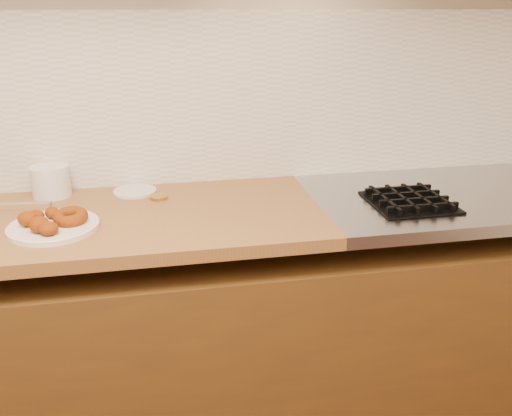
% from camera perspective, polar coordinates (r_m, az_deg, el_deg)
% --- Properties ---
extents(wall_back, '(4.00, 0.02, 2.70)m').
position_cam_1_polar(wall_back, '(1.95, -10.81, 15.40)').
color(wall_back, beige).
rests_on(wall_back, ground).
extents(base_cabinet, '(3.60, 0.60, 0.77)m').
position_cam_1_polar(base_cabinet, '(1.99, -8.76, -14.31)').
color(base_cabinet, '#593712').
rests_on(base_cabinet, floor).
extents(stovetop, '(1.30, 0.62, 0.04)m').
position_cam_1_polar(stovetop, '(2.11, 23.39, 1.31)').
color(stovetop, '#9EA0A5').
rests_on(stovetop, base_cabinet).
extents(backsplash, '(3.60, 0.02, 0.60)m').
position_cam_1_polar(backsplash, '(1.96, -10.51, 11.00)').
color(backsplash, silver).
rests_on(backsplash, wall_back).
extents(burner_grates, '(0.91, 0.26, 0.03)m').
position_cam_1_polar(burner_grates, '(2.02, 24.15, 1.36)').
color(burner_grates, black).
rests_on(burner_grates, stovetop).
extents(donut_plate, '(0.26, 0.26, 0.01)m').
position_cam_1_polar(donut_plate, '(1.69, -20.53, -1.86)').
color(donut_plate, white).
rests_on(donut_plate, butcher_block).
extents(ring_donut, '(0.11, 0.11, 0.05)m').
position_cam_1_polar(ring_donut, '(1.68, -18.97, -0.86)').
color(ring_donut, '#7F3705').
rests_on(ring_donut, donut_plate).
extents(fried_dough_chunks, '(0.14, 0.20, 0.05)m').
position_cam_1_polar(fried_dough_chunks, '(1.67, -21.85, -1.27)').
color(fried_dough_chunks, '#7F3705').
rests_on(fried_dough_chunks, donut_plate).
extents(plastic_tub, '(0.15, 0.15, 0.11)m').
position_cam_1_polar(plastic_tub, '(1.97, -20.81, 2.66)').
color(plastic_tub, silver).
rests_on(plastic_tub, butcher_block).
extents(tub_lid, '(0.18, 0.18, 0.01)m').
position_cam_1_polar(tub_lid, '(1.94, -12.62, 1.73)').
color(tub_lid, silver).
rests_on(tub_lid, butcher_block).
extents(brass_jar_lid, '(0.08, 0.08, 0.01)m').
position_cam_1_polar(brass_jar_lid, '(1.86, -10.21, 1.13)').
color(brass_jar_lid, '#B48E31').
rests_on(brass_jar_lid, butcher_block).
extents(wooden_utensil, '(0.20, 0.04, 0.02)m').
position_cam_1_polar(wooden_utensil, '(1.91, -23.63, 0.25)').
color(wooden_utensil, '#94724F').
rests_on(wooden_utensil, butcher_block).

